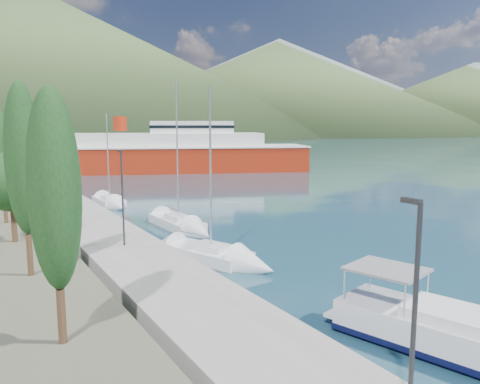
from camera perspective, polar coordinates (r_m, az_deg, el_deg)
ground at (r=136.84m, az=-23.39°, el=4.05°), size 1400.00×1400.00×0.00m
quay at (r=43.08m, az=-18.81°, el=-2.99°), size 5.00×88.00×0.80m
hills_far at (r=656.73m, az=-17.35°, el=13.94°), size 1480.00×900.00×180.00m
hills_near at (r=406.83m, az=-14.51°, el=13.77°), size 1010.00×520.00×115.00m
lamp_posts at (r=30.78m, az=-14.36°, el=-0.21°), size 0.15×46.19×6.06m
motor_cruiser at (r=19.61m, az=26.86°, el=-16.44°), size 5.32×9.97×3.53m
sailboat_near at (r=28.60m, az=-1.15°, el=-8.33°), size 5.10×8.46×11.68m
sailboat_mid at (r=37.49m, az=-6.34°, el=-4.37°), size 2.69×9.02×12.86m
sailboat_far at (r=50.04m, az=-15.14°, el=-1.43°), size 2.39×7.16×10.47m
ferry at (r=85.41m, az=-9.33°, el=4.59°), size 52.47×29.64×10.35m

